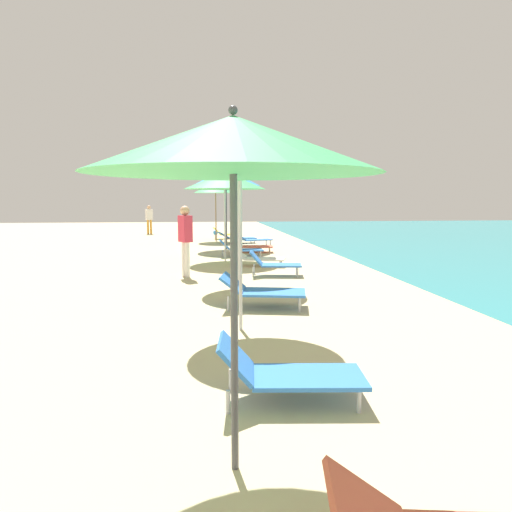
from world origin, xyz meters
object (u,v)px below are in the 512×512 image
at_px(umbrella_sixth, 226,177).
at_px(person_walking_near, 149,217).
at_px(lounger_sixth_shoreside, 252,239).
at_px(person_walking_mid, 185,234).
at_px(lounger_second_shoreside, 287,372).
at_px(lounger_farthest_shoreside, 226,233).
at_px(beach_ball, 216,233).
at_px(lounger_fourth_shoreside, 274,263).
at_px(umbrella_fifth, 225,181).
at_px(lounger_fifth_inland, 257,257).
at_px(umbrella_fourth, 238,167).
at_px(lounger_fifth_shoreside, 240,248).
at_px(umbrella_third, 240,157).
at_px(lounger_sixth_inland, 250,245).
at_px(umbrella_farthest, 216,188).
at_px(lounger_farthest_inland, 237,237).
at_px(lounger_third_shoreside, 262,290).
at_px(umbrella_second, 233,146).

relative_size(umbrella_sixth, person_walking_near, 1.96).
xyz_separation_m(lounger_sixth_shoreside, person_walking_mid, (-2.39, -7.31, 0.76)).
bearing_deg(lounger_second_shoreside, person_walking_near, 105.86).
height_order(lounger_farthest_shoreside, beach_ball, lounger_farthest_shoreside).
distance_m(lounger_fourth_shoreside, beach_ball, 13.39).
bearing_deg(beach_ball, person_walking_mid, -94.53).
relative_size(umbrella_fifth, lounger_fifth_inland, 1.67).
bearing_deg(person_walking_mid, umbrella_sixth, -130.13).
xyz_separation_m(umbrella_fourth, beach_ball, (-0.15, 14.49, -2.41)).
bearing_deg(lounger_fifth_shoreside, beach_ball, 92.64).
bearing_deg(person_walking_near, lounger_sixth_shoreside, 7.21).
distance_m(umbrella_third, umbrella_sixth, 10.76).
bearing_deg(lounger_farthest_shoreside, lounger_sixth_shoreside, -81.54).
height_order(umbrella_third, lounger_fifth_shoreside, umbrella_third).
bearing_deg(lounger_farthest_shoreside, umbrella_sixth, -98.45).
relative_size(lounger_fifth_inland, beach_ball, 6.28).
relative_size(umbrella_fifth, lounger_sixth_shoreside, 1.65).
bearing_deg(lounger_fifth_shoreside, lounger_sixth_inland, 67.37).
relative_size(umbrella_sixth, umbrella_farthest, 1.13).
height_order(umbrella_farthest, lounger_farthest_shoreside, umbrella_farthest).
xyz_separation_m(lounger_second_shoreside, lounger_sixth_shoreside, (1.20, 14.36, 0.01)).
height_order(umbrella_sixth, lounger_farthest_inland, umbrella_sixth).
distance_m(lounger_fourth_shoreside, lounger_fifth_shoreside, 3.98).
bearing_deg(umbrella_sixth, umbrella_fourth, -90.71).
relative_size(lounger_third_shoreside, person_walking_mid, 0.91).
bearing_deg(lounger_farthest_shoreside, person_walking_mid, -103.67).
height_order(lounger_second_shoreside, lounger_fifth_shoreside, lounger_second_shoreside).
height_order(lounger_fourth_shoreside, person_walking_near, person_walking_near).
bearing_deg(lounger_fourth_shoreside, umbrella_fourth, -120.61).
xyz_separation_m(umbrella_sixth, lounger_sixth_inland, (0.79, -1.08, -2.45)).
relative_size(lounger_second_shoreside, umbrella_farthest, 0.51).
distance_m(umbrella_second, umbrella_fifth, 10.85).
xyz_separation_m(umbrella_fourth, lounger_sixth_inland, (0.88, 6.25, -2.29)).
bearing_deg(lounger_sixth_shoreside, lounger_farthest_shoreside, 90.30).
bearing_deg(lounger_second_shoreside, umbrella_second, -112.41).
bearing_deg(lounger_fourth_shoreside, umbrella_third, -95.62).
relative_size(lounger_sixth_shoreside, umbrella_farthest, 0.61).
distance_m(lounger_second_shoreside, umbrella_third, 3.21).
relative_size(umbrella_fourth, umbrella_sixth, 0.92).
height_order(lounger_fifth_inland, lounger_sixth_inland, lounger_sixth_inland).
bearing_deg(lounger_third_shoreside, lounger_fourth_shoreside, 89.10).
distance_m(lounger_third_shoreside, umbrella_farthest, 13.17).
bearing_deg(umbrella_fifth, lounger_fifth_inland, -54.22).
xyz_separation_m(lounger_farthest_inland, person_walking_mid, (-1.84, -8.43, 0.79)).
relative_size(lounger_fourth_shoreside, person_walking_near, 0.85).
xyz_separation_m(umbrella_fifth, lounger_fifth_shoreside, (0.53, 1.05, -2.16)).
height_order(umbrella_second, person_walking_mid, umbrella_second).
relative_size(lounger_second_shoreside, umbrella_third, 0.52).
distance_m(umbrella_fifth, lounger_fifth_inland, 2.61).
height_order(lounger_farthest_inland, beach_ball, lounger_farthest_inland).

